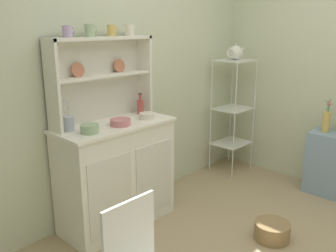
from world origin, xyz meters
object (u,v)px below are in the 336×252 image
Objects in this scene: jam_bottle at (140,106)px; utensil_jar at (69,123)px; hutch_cabinet at (117,173)px; hutch_shelf_unit at (100,72)px; bakers_rack at (233,104)px; flower_vase at (326,120)px; porcelain_teapot at (236,53)px; cup_lilac_0 at (67,31)px; floor_basket at (272,231)px; side_shelf_blue at (334,165)px; bowl_mixing_large at (90,129)px.

jam_bottle is 0.71m from utensil_jar.
hutch_shelf_unit is (-0.00, 0.16, 0.81)m from hutch_cabinet.
bakers_rack is at bearing -2.89° from utensil_jar.
flower_vase is at bearing -36.99° from jam_bottle.
utensil_jar is at bearing -179.37° from jam_bottle.
bakers_rack is 5.18× the size of porcelain_teapot.
porcelain_teapot is (1.98, -0.10, 0.40)m from utensil_jar.
utensil_jar is (-0.07, -0.04, -0.65)m from cup_lilac_0.
floor_basket is 0.82× the size of flower_vase.
porcelain_teapot reaches higher than hutch_cabinet.
utensil_jar is (-0.36, -0.08, -0.33)m from hutch_shelf_unit.
bakers_rack is at bearing 97.80° from side_shelf_blue.
side_shelf_blue is (0.15, -1.08, -0.46)m from bakers_rack.
bowl_mixing_large is (-1.91, -0.05, 0.13)m from bakers_rack.
porcelain_teapot is at bearing -0.77° from hutch_cabinet.
cup_lilac_0 is at bearing 176.79° from jam_bottle.
hutch_cabinet is 1.85m from porcelain_teapot.
utensil_jar reaches higher than hutch_cabinet.
utensil_jar reaches higher than jam_bottle.
cup_lilac_0 reaches higher than bowl_mixing_large.
floor_basket is 1.50× the size of jam_bottle.
bakers_rack is at bearing 0.00° from porcelain_teapot.
jam_bottle is (-1.42, 1.19, 0.63)m from side_shelf_blue.
porcelain_teapot is at bearing 98.80° from flower_vase.
porcelain_teapot is at bearing 47.28° from floor_basket.
flower_vase is at bearing -81.29° from bakers_rack.
cup_lilac_0 reaches higher than porcelain_teapot.
cup_lilac_0 is (-0.29, -0.04, 0.32)m from hutch_shelf_unit.
side_shelf_blue is at bearing -26.59° from bowl_mixing_large.
bowl_mixing_large is at bearing 153.41° from side_shelf_blue.
porcelain_teapot is at bearing -4.30° from cup_lilac_0.
bakers_rack is 1.59m from floor_basket.
hutch_shelf_unit is at bearing 173.55° from bakers_rack.
utensil_jar is at bearing 167.56° from hutch_cabinet.
floor_basket is at bearing -46.41° from bowl_mixing_large.
side_shelf_blue is at bearing -1.96° from floor_basket.
side_shelf_blue is 2.56× the size of utensil_jar.
flower_vase reaches higher than bowl_mixing_large.
hutch_cabinet is 1.58× the size of side_shelf_blue.
porcelain_teapot reaches higher than jam_bottle.
floor_basket is 1.30m from flower_vase.
hutch_shelf_unit reaches higher than porcelain_teapot.
side_shelf_blue is 2.71m from cup_lilac_0.
side_shelf_blue is at bearing -31.84° from hutch_cabinet.
flower_vase is at bearing 4.18° from floor_basket.
flower_vase is (0.15, -0.96, -0.59)m from porcelain_teapot.
jam_bottle is (0.36, 0.09, 0.49)m from hutch_cabinet.
flower_vase is at bearing -26.49° from utensil_jar.
jam_bottle is at bearing -3.21° from cup_lilac_0.
bakers_rack is 1.99m from utensil_jar.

